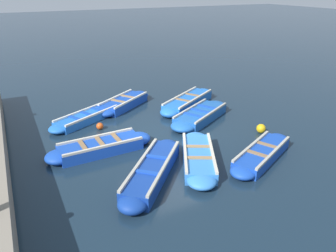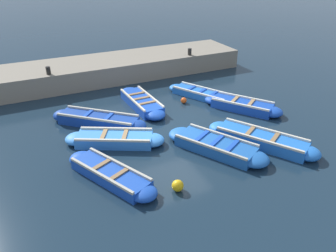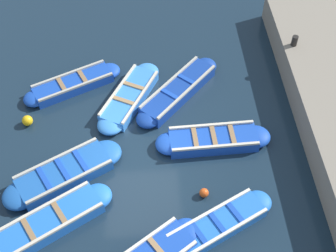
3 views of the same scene
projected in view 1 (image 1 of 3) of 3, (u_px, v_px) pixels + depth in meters
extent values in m
plane|color=#162838|center=(158.00, 135.00, 11.79)|extent=(120.00, 120.00, 0.00)
cube|color=#1E59AD|center=(201.00, 115.00, 13.06)|extent=(2.78, 2.18, 0.35)
ellipsoid|color=#1E59AD|center=(215.00, 106.00, 14.05)|extent=(1.31, 1.29, 0.35)
ellipsoid|color=#1E59AD|center=(183.00, 126.00, 12.06)|extent=(1.31, 1.29, 0.35)
cube|color=#B2AD9E|center=(190.00, 108.00, 13.21)|extent=(2.27, 1.33, 0.07)
cube|color=#B2AD9E|center=(211.00, 113.00, 12.73)|extent=(2.27, 1.33, 0.07)
cube|color=#1947B7|center=(207.00, 107.00, 13.40)|extent=(0.56, 0.85, 0.04)
cube|color=#1947B7|center=(201.00, 111.00, 12.98)|extent=(0.56, 0.85, 0.04)
cube|color=#1947B7|center=(194.00, 115.00, 12.55)|extent=(0.56, 0.85, 0.04)
cube|color=#1947B7|center=(262.00, 154.00, 10.12)|extent=(2.70, 1.85, 0.32)
ellipsoid|color=#1947B7|center=(277.00, 140.00, 11.07)|extent=(1.00, 0.99, 0.32)
ellipsoid|color=#1947B7|center=(243.00, 172.00, 9.17)|extent=(1.00, 0.99, 0.32)
cube|color=#B2AD9E|center=(252.00, 145.00, 10.24)|extent=(2.35, 1.19, 0.07)
cube|color=#B2AD9E|center=(274.00, 152.00, 9.84)|extent=(2.35, 1.19, 0.07)
cube|color=olive|center=(267.00, 145.00, 10.32)|extent=(0.43, 0.69, 0.04)
cube|color=olive|center=(257.00, 154.00, 9.78)|extent=(0.43, 0.69, 0.04)
cube|color=blue|center=(87.00, 117.00, 12.93)|extent=(2.76, 1.97, 0.29)
ellipsoid|color=blue|center=(111.00, 108.00, 13.93)|extent=(1.01, 1.00, 0.29)
ellipsoid|color=blue|center=(59.00, 129.00, 11.92)|extent=(1.01, 1.00, 0.29)
cube|color=silver|center=(80.00, 111.00, 13.04)|extent=(2.37, 1.31, 0.07)
cube|color=silver|center=(93.00, 115.00, 12.66)|extent=(2.37, 1.31, 0.07)
cube|color=#1947B7|center=(97.00, 109.00, 13.29)|extent=(0.45, 0.68, 0.04)
cube|color=#1947B7|center=(87.00, 114.00, 12.86)|extent=(0.45, 0.68, 0.04)
cube|color=#1947B7|center=(75.00, 118.00, 12.43)|extent=(0.45, 0.68, 0.04)
cube|color=navy|center=(152.00, 171.00, 9.15)|extent=(2.65, 2.80, 0.39)
ellipsoid|color=navy|center=(167.00, 147.00, 10.50)|extent=(1.06, 1.06, 0.39)
ellipsoid|color=navy|center=(133.00, 204.00, 7.80)|extent=(1.06, 1.06, 0.39)
cube|color=#B2AD9E|center=(140.00, 162.00, 9.15)|extent=(2.07, 2.28, 0.07)
cube|color=#B2AD9E|center=(165.00, 166.00, 8.97)|extent=(2.07, 2.28, 0.07)
cube|color=#1947B7|center=(157.00, 157.00, 9.45)|extent=(0.62, 0.58, 0.04)
cube|color=#1947B7|center=(147.00, 172.00, 8.68)|extent=(0.62, 0.58, 0.04)
cube|color=blue|center=(188.00, 102.00, 14.50)|extent=(3.03, 2.31, 0.38)
ellipsoid|color=blue|center=(203.00, 93.00, 15.67)|extent=(1.13, 1.12, 0.38)
ellipsoid|color=blue|center=(170.00, 112.00, 13.33)|extent=(1.13, 1.12, 0.38)
cube|color=beige|center=(180.00, 95.00, 14.60)|extent=(2.57, 1.60, 0.07)
cube|color=beige|center=(196.00, 99.00, 14.22)|extent=(2.57, 1.60, 0.07)
cube|color=olive|center=(193.00, 95.00, 14.75)|extent=(0.52, 0.73, 0.04)
cube|color=olive|center=(183.00, 100.00, 14.08)|extent=(0.52, 0.73, 0.04)
cube|color=#3884E0|center=(198.00, 157.00, 9.93)|extent=(1.98, 2.68, 0.33)
ellipsoid|color=#3884E0|center=(196.00, 139.00, 11.10)|extent=(1.12, 1.13, 0.33)
ellipsoid|color=#3884E0|center=(202.00, 181.00, 8.76)|extent=(1.12, 1.13, 0.33)
cube|color=beige|center=(185.00, 151.00, 9.85)|extent=(1.23, 2.26, 0.07)
cube|color=beige|center=(212.00, 151.00, 9.84)|extent=(1.23, 2.26, 0.07)
cube|color=#9E7A51|center=(198.00, 146.00, 10.19)|extent=(0.76, 0.49, 0.04)
cube|color=#9E7A51|center=(199.00, 158.00, 9.52)|extent=(0.76, 0.49, 0.04)
cube|color=#1947B7|center=(124.00, 103.00, 14.38)|extent=(2.54, 2.15, 0.36)
ellipsoid|color=#1947B7|center=(139.00, 95.00, 15.36)|extent=(1.19, 1.18, 0.36)
ellipsoid|color=#1947B7|center=(106.00, 112.00, 13.39)|extent=(1.19, 1.18, 0.36)
cube|color=silver|center=(116.00, 97.00, 14.47)|extent=(2.02, 1.44, 0.07)
cube|color=silver|center=(131.00, 100.00, 14.11)|extent=(2.02, 1.44, 0.07)
cube|color=#9E7A51|center=(128.00, 97.00, 14.58)|extent=(0.57, 0.74, 0.04)
cube|color=#9E7A51|center=(119.00, 101.00, 14.02)|extent=(0.57, 0.74, 0.04)
cube|color=#1947B7|center=(101.00, 147.00, 10.50)|extent=(2.65, 1.01, 0.36)
ellipsoid|color=#1947B7|center=(138.00, 139.00, 11.09)|extent=(0.89, 0.86, 0.36)
ellipsoid|color=#1947B7|center=(59.00, 157.00, 9.92)|extent=(0.89, 0.86, 0.36)
cube|color=beige|center=(96.00, 136.00, 10.75)|extent=(2.56, 0.18, 0.07)
cube|color=beige|center=(104.00, 146.00, 10.09)|extent=(2.56, 0.18, 0.07)
cube|color=olive|center=(117.00, 138.00, 10.67)|extent=(0.17, 0.80, 0.04)
cube|color=olive|center=(100.00, 142.00, 10.42)|extent=(0.17, 0.80, 0.04)
cube|color=olive|center=(83.00, 145.00, 10.18)|extent=(0.17, 0.80, 0.04)
sphere|color=#E05119|center=(100.00, 126.00, 12.18)|extent=(0.26, 0.26, 0.26)
sphere|color=#EAB214|center=(261.00, 128.00, 11.89)|extent=(0.33, 0.33, 0.33)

